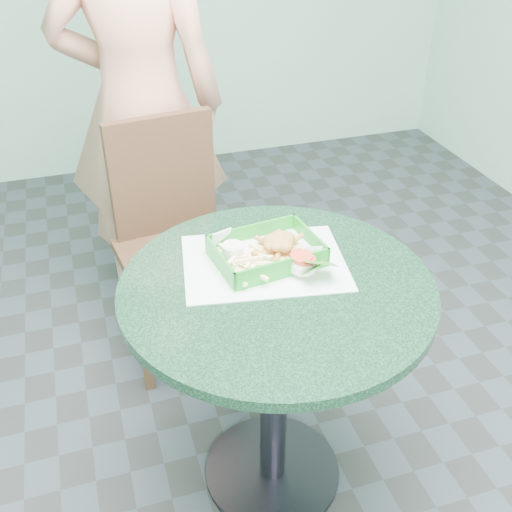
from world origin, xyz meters
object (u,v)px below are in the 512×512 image
object	(u,v)px
diner_person	(136,64)
crab_sandwich	(279,253)
cafe_table	(275,338)
dining_chair	(171,227)
food_basket	(266,261)
sauce_ramekin	(232,253)

from	to	relation	value
diner_person	crab_sandwich	bearing A→B (deg)	117.13
cafe_table	diner_person	world-z (taller)	diner_person
cafe_table	dining_chair	xyz separation A→B (m)	(-0.15, 0.75, -0.05)
food_basket	crab_sandwich	distance (m)	0.05
sauce_ramekin	dining_chair	bearing A→B (deg)	96.08
dining_chair	sauce_ramekin	xyz separation A→B (m)	(0.07, -0.63, 0.27)
diner_person	crab_sandwich	size ratio (longest dim) A/B	15.73
dining_chair	diner_person	distance (m)	0.61
cafe_table	sauce_ramekin	world-z (taller)	sauce_ramekin
dining_chair	food_basket	bearing A→B (deg)	-84.23
diner_person	food_basket	distance (m)	1.03
crab_sandwich	diner_person	bearing A→B (deg)	102.07
diner_person	food_basket	xyz separation A→B (m)	(0.18, -0.97, -0.28)
cafe_table	sauce_ramekin	distance (m)	0.27
diner_person	crab_sandwich	xyz separation A→B (m)	(0.21, -0.99, -0.25)
cafe_table	diner_person	xyz separation A→B (m)	(-0.18, 1.08, 0.47)
cafe_table	dining_chair	bearing A→B (deg)	101.23
diner_person	crab_sandwich	distance (m)	1.05
food_basket	dining_chair	bearing A→B (deg)	103.66
dining_chair	food_basket	size ratio (longest dim) A/B	3.37
dining_chair	diner_person	size ratio (longest dim) A/B	0.44
diner_person	sauce_ramekin	xyz separation A→B (m)	(0.09, -0.95, -0.25)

